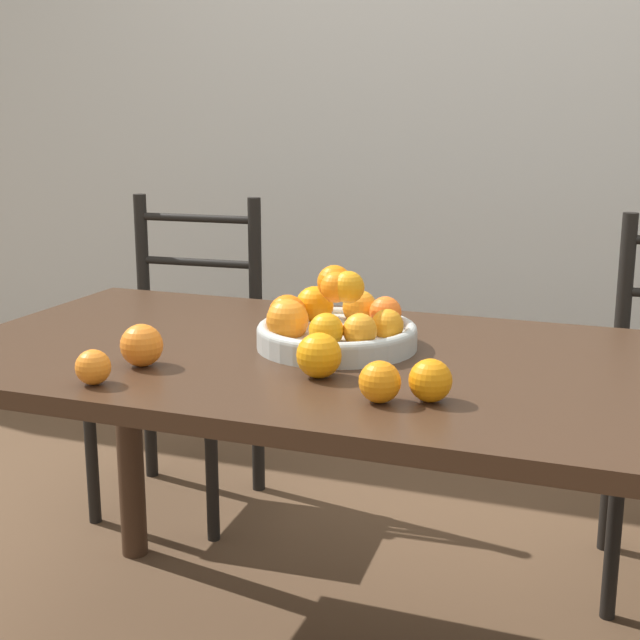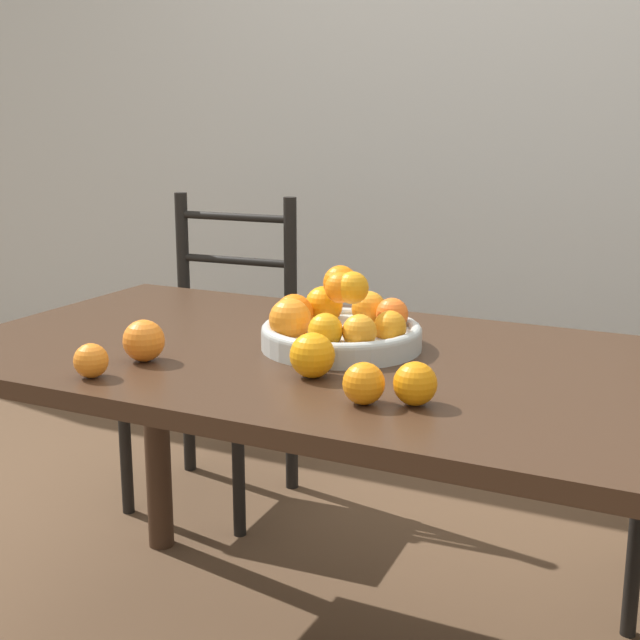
% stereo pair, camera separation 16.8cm
% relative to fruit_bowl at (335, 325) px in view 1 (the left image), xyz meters
% --- Properties ---
extents(wall_back, '(8.00, 0.06, 2.60)m').
position_rel_fruit_bowl_xyz_m(wall_back, '(0.06, 1.39, 0.53)').
color(wall_back, beige).
rests_on(wall_back, ground_plane).
extents(dining_table, '(1.65, 0.83, 0.72)m').
position_rel_fruit_bowl_xyz_m(dining_table, '(0.06, -0.05, -0.14)').
color(dining_table, '#382316').
rests_on(dining_table, ground_plane).
extents(fruit_bowl, '(0.32, 0.32, 0.16)m').
position_rel_fruit_bowl_xyz_m(fruit_bowl, '(0.00, 0.00, 0.00)').
color(fruit_bowl, '#B2B7B2').
rests_on(fruit_bowl, dining_table).
extents(orange_loose_0, '(0.07, 0.07, 0.07)m').
position_rel_fruit_bowl_xyz_m(orange_loose_0, '(0.26, -0.27, -0.01)').
color(orange_loose_0, orange).
rests_on(orange_loose_0, dining_table).
extents(orange_loose_1, '(0.06, 0.06, 0.06)m').
position_rel_fruit_bowl_xyz_m(orange_loose_1, '(-0.31, -0.38, -0.01)').
color(orange_loose_1, orange).
rests_on(orange_loose_1, dining_table).
extents(orange_loose_2, '(0.08, 0.08, 0.08)m').
position_rel_fruit_bowl_xyz_m(orange_loose_2, '(0.04, -0.21, -0.00)').
color(orange_loose_2, orange).
rests_on(orange_loose_2, dining_table).
extents(orange_loose_3, '(0.08, 0.08, 0.08)m').
position_rel_fruit_bowl_xyz_m(orange_loose_3, '(-0.29, -0.25, -0.01)').
color(orange_loose_3, orange).
rests_on(orange_loose_3, dining_table).
extents(orange_loose_4, '(0.07, 0.07, 0.07)m').
position_rel_fruit_bowl_xyz_m(orange_loose_4, '(0.18, -0.30, -0.01)').
color(orange_loose_4, orange).
rests_on(orange_loose_4, dining_table).
extents(chair_left, '(0.44, 0.43, 0.93)m').
position_rel_fruit_bowl_xyz_m(chair_left, '(-0.72, 0.65, -0.31)').
color(chair_left, black).
rests_on(chair_left, ground_plane).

